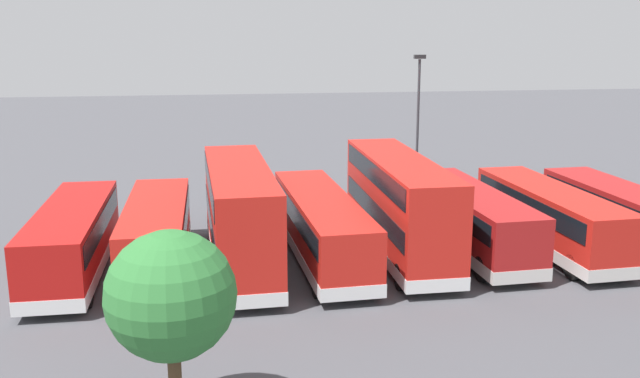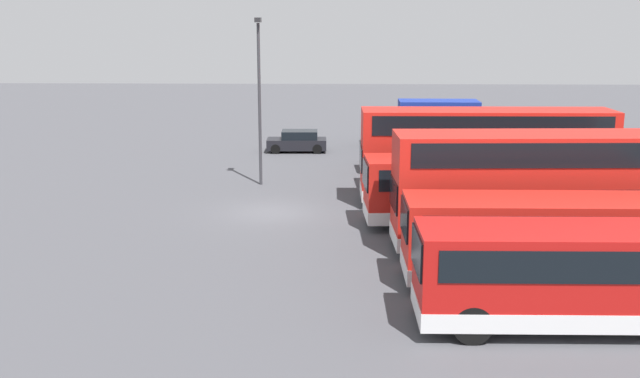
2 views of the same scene
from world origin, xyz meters
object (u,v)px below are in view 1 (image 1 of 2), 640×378
bus_single_deck_fifth (322,225)px  lamp_post_tall (418,116)px  bus_single_deck_third (471,218)px  bus_double_decker_sixth (240,214)px  bus_single_deck_near_end (619,215)px  bus_single_deck_far_end (73,238)px  bus_single_deck_second (550,216)px  bus_single_deck_seventh (157,233)px  bus_double_decker_fourth (399,204)px  car_hatchback_silver (578,185)px

bus_single_deck_fifth → lamp_post_tall: 14.12m
bus_single_deck_third → bus_double_decker_sixth: size_ratio=0.95×
bus_single_deck_fifth → bus_double_decker_sixth: size_ratio=1.06×
bus_single_deck_near_end → bus_single_deck_third: (7.27, -0.46, 0.00)m
bus_double_decker_sixth → bus_single_deck_far_end: (7.14, -0.16, -0.83)m
bus_single_deck_second → bus_single_deck_far_end: 21.83m
bus_single_deck_second → bus_single_deck_seventh: bearing=0.4°
bus_double_decker_fourth → bus_double_decker_sixth: 7.41m
bus_double_decker_fourth → car_hatchback_silver: bearing=-145.4°
bus_single_deck_second → bus_single_deck_far_end: bearing=1.0°
bus_double_decker_fourth → bus_single_deck_seventh: (10.99, 0.40, -0.83)m
bus_single_deck_near_end → bus_single_deck_second: same height
bus_double_decker_sixth → car_hatchback_silver: bus_double_decker_sixth is taller
bus_double_decker_sixth → car_hatchback_silver: 24.02m
bus_single_deck_second → car_hatchback_silver: (-6.83, -10.01, -0.92)m
bus_single_deck_fifth → bus_single_deck_far_end: same height
bus_single_deck_seventh → bus_single_deck_far_end: same height
bus_single_deck_near_end → bus_double_decker_fourth: bearing=-2.7°
bus_single_deck_second → bus_double_decker_sixth: bearing=2.1°
bus_double_decker_sixth → bus_single_deck_far_end: bearing=-1.3°
bus_single_deck_near_end → bus_single_deck_fifth: bearing=-1.3°
bus_single_deck_third → bus_single_deck_fifth: size_ratio=0.90×
bus_single_deck_near_end → bus_double_decker_sixth: bearing=0.9°
bus_single_deck_near_end → car_hatchback_silver: bearing=-108.4°
bus_single_deck_near_end → car_hatchback_silver: 10.86m
bus_double_decker_sixth → bus_single_deck_seventh: 3.74m
bus_double_decker_sixth → bus_single_deck_second: bearing=-177.9°
bus_double_decker_sixth → bus_single_deck_third: bearing=-176.1°
bus_single_deck_third → bus_single_deck_fifth: same height
bus_double_decker_sixth → lamp_post_tall: (-11.38, -11.93, 2.62)m
bus_double_decker_fourth → lamp_post_tall: 12.13m
bus_double_decker_sixth → car_hatchback_silver: size_ratio=2.85×
bus_single_deck_third → car_hatchback_silver: (-10.69, -9.80, -0.92)m
car_hatchback_silver → lamp_post_tall: lamp_post_tall is taller
bus_single_deck_second → bus_single_deck_seventh: size_ratio=1.07×
bus_single_deck_seventh → bus_single_deck_fifth: bearing=-178.4°
bus_single_deck_third → bus_single_deck_fifth: bearing=1.1°
bus_single_deck_fifth → lamp_post_tall: bearing=-124.1°
bus_single_deck_second → bus_double_decker_fourth: bus_double_decker_fourth is taller
bus_single_deck_fifth → bus_double_decker_sixth: bus_double_decker_sixth is taller
bus_single_deck_second → bus_single_deck_third: (3.86, -0.20, -0.00)m
bus_double_decker_sixth → lamp_post_tall: size_ratio=1.31×
bus_single_deck_near_end → bus_single_deck_far_end: 25.24m
bus_single_deck_third → bus_single_deck_seventh: size_ratio=1.05×
lamp_post_tall → bus_single_deck_second: bearing=106.2°
bus_double_decker_sixth → car_hatchback_silver: bearing=-153.9°
bus_single_deck_third → bus_single_deck_seventh: bearing=1.4°
bus_double_decker_fourth → car_hatchback_silver: 17.27m
bus_single_deck_seventh → car_hatchback_silver: (-25.15, -10.15, -0.92)m
bus_single_deck_seventh → lamp_post_tall: lamp_post_tall is taller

